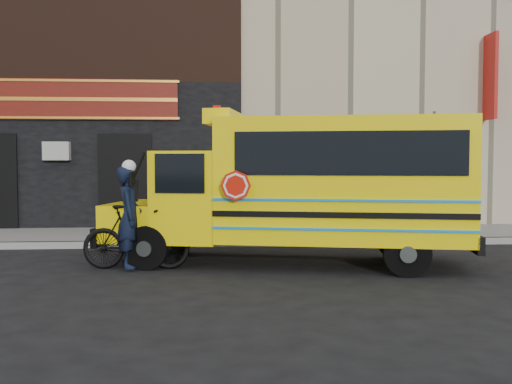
{
  "coord_description": "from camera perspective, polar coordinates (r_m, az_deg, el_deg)",
  "views": [
    {
      "loc": [
        -0.72,
        -10.48,
        1.95
      ],
      "look_at": [
        0.16,
        1.85,
        1.3
      ],
      "focal_mm": 40.0,
      "sensor_mm": 36.0,
      "label": 1
    }
  ],
  "objects": [
    {
      "name": "ground",
      "position": [
        10.68,
        -0.13,
        -7.5
      ],
      "size": [
        120.0,
        120.0,
        0.0
      ],
      "primitive_type": "plane",
      "color": "black",
      "rests_on": "ground"
    },
    {
      "name": "curb",
      "position": [
        13.23,
        -0.91,
        -5.14
      ],
      "size": [
        40.0,
        0.2,
        0.15
      ],
      "primitive_type": "cube",
      "color": "gray",
      "rests_on": "ground"
    },
    {
      "name": "sidewalk",
      "position": [
        14.72,
        -1.23,
        -4.31
      ],
      "size": [
        40.0,
        3.0,
        0.15
      ],
      "primitive_type": "cube",
      "color": "slate",
      "rests_on": "ground"
    },
    {
      "name": "building",
      "position": [
        21.36,
        -2.25,
        14.28
      ],
      "size": [
        20.0,
        10.7,
        12.0
      ],
      "color": "#C1B691",
      "rests_on": "sidewalk"
    },
    {
      "name": "school_bus",
      "position": [
        10.87,
        5.04,
        0.67
      ],
      "size": [
        7.19,
        3.52,
        2.92
      ],
      "color": "black",
      "rests_on": "ground"
    },
    {
      "name": "sign_pole",
      "position": [
        14.28,
        17.36,
        2.04
      ],
      "size": [
        0.07,
        0.28,
        3.16
      ],
      "color": "#3A413C",
      "rests_on": "ground"
    },
    {
      "name": "bicycle",
      "position": [
        10.62,
        -11.91,
        -4.44
      ],
      "size": [
        1.98,
        0.7,
        1.17
      ],
      "primitive_type": "imported",
      "rotation": [
        0.0,
        0.0,
        1.49
      ],
      "color": "black",
      "rests_on": "ground"
    },
    {
      "name": "cyclist",
      "position": [
        10.5,
        -12.53,
        -2.72
      ],
      "size": [
        0.48,
        0.69,
        1.83
      ],
      "primitive_type": "imported",
      "rotation": [
        0.0,
        0.0,
        1.63
      ],
      "color": "black",
      "rests_on": "ground"
    }
  ]
}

